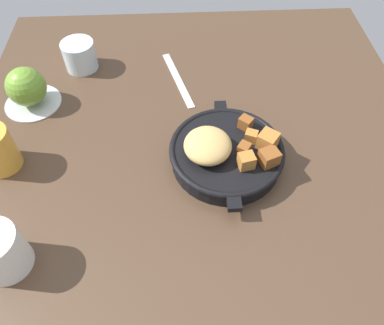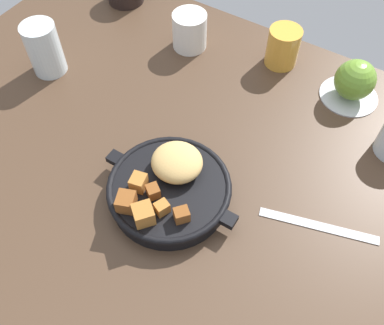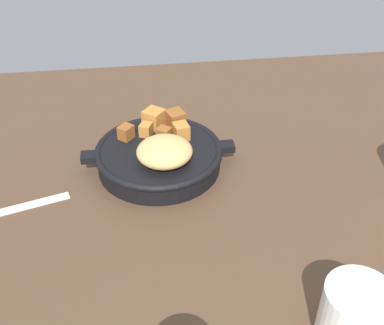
# 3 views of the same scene
# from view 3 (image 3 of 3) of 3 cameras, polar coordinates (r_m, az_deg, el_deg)

# --- Properties ---
(ground_plane) EXTENTS (1.18, 0.94, 0.02)m
(ground_plane) POSITION_cam_3_polar(r_m,az_deg,el_deg) (0.80, 0.50, -3.07)
(ground_plane) COLOR #473323
(cast_iron_skillet) EXTENTS (0.26, 0.22, 0.08)m
(cast_iron_skillet) POSITION_cam_3_polar(r_m,az_deg,el_deg) (0.81, -3.84, 1.00)
(cast_iron_skillet) COLOR black
(cast_iron_skillet) RESTS_ON ground_plane
(butter_knife) EXTENTS (0.20, 0.07, 0.00)m
(butter_knife) POSITION_cam_3_polar(r_m,az_deg,el_deg) (0.79, -21.43, -5.42)
(butter_knife) COLOR silver
(butter_knife) RESTS_ON ground_plane
(ceramic_mug_white) EXTENTS (0.08, 0.08, 0.08)m
(ceramic_mug_white) POSITION_cam_3_polar(r_m,az_deg,el_deg) (0.59, 18.60, -16.88)
(ceramic_mug_white) COLOR silver
(ceramic_mug_white) RESTS_ON ground_plane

